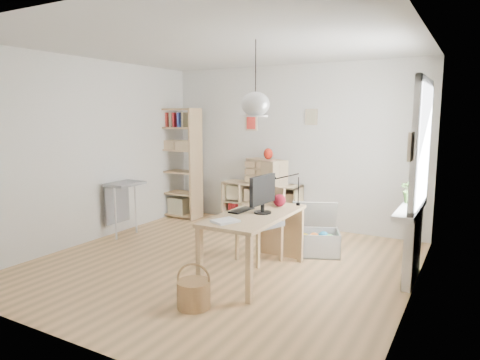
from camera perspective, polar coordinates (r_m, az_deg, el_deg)
The scene contains 20 objects.
ground at distance 5.57m, azimuth -2.45°, elevation -11.07°, with size 4.50×4.50×0.00m, color tan.
room_shell at distance 4.85m, azimuth 2.07°, elevation 10.07°, with size 4.50×4.50×4.50m.
window_unit at distance 5.10m, azimuth 23.17°, elevation 4.24°, with size 0.07×1.16×1.46m.
radiator at distance 5.30m, azimuth 22.04°, elevation -8.21°, with size 0.10×0.80×0.80m, color white.
windowsill at distance 5.20m, azimuth 21.77°, elevation -3.62°, with size 0.22×1.20×0.06m, color white.
desk at distance 5.00m, azimuth 1.99°, elevation -5.53°, with size 0.70×1.50×0.75m.
cube_shelf at distance 7.47m, azimuth 2.86°, elevation -3.58°, with size 1.40×0.38×0.72m.
tall_bookshelf at distance 7.93m, azimuth -8.20°, elevation 2.84°, with size 0.80×0.38×2.00m.
side_table at distance 6.91m, azimuth -15.46°, elevation -1.77°, with size 0.40×0.55×0.85m.
chair at distance 5.57m, azimuth 3.06°, elevation -5.16°, with size 0.61×0.61×0.97m.
wicker_basket at distance 4.37m, azimuth -6.20°, elevation -14.75°, with size 0.33×0.33×0.46m.
storage_chest at distance 6.00m, azimuth 10.09°, elevation -7.55°, with size 0.86×0.90×0.67m.
monitor at distance 4.94m, azimuth 3.05°, elevation -1.61°, with size 0.20×0.51×0.45m.
keyboard at distance 5.10m, azimuth 0.20°, elevation -4.04°, with size 0.14×0.37×0.02m, color black.
task_lamp at distance 5.44m, azimuth 5.89°, elevation -0.57°, with size 0.36×0.13×0.39m.
yarn_ball at distance 5.35m, azimuth 5.28°, elevation -2.71°, with size 0.16×0.16×0.16m, color #4E0A15.
paper_tray at distance 4.58m, azimuth -1.98°, elevation -5.48°, with size 0.21×0.26×0.03m, color white.
drawer_chest at distance 7.27m, azimuth 3.54°, elevation 1.14°, with size 0.73×0.34×0.42m, color tan.
red_vase at distance 7.23m, azimuth 3.78°, elevation 3.51°, with size 0.16×0.16×0.19m, color maroon.
potted_plant at distance 5.39m, azimuth 21.98°, elevation -1.20°, with size 0.28×0.25×0.31m, color #315921.
Camera 1 is at (2.77, -4.46, 1.88)m, focal length 32.00 mm.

